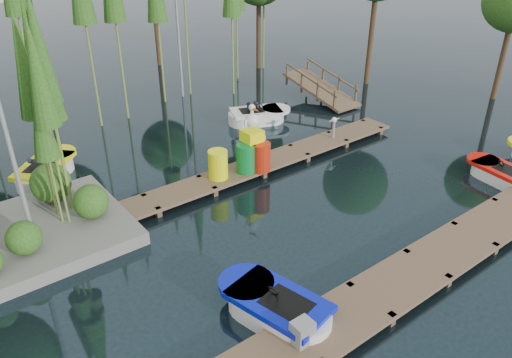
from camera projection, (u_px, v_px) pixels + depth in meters
ground_plane at (253, 223)px, 14.78m from camera, size 90.00×90.00×0.00m
near_dock at (370, 301)px, 11.54m from camera, size 18.00×1.50×0.50m
far_dock at (232, 175)px, 16.95m from camera, size 15.00×1.20×0.50m
lamp_rear at (176, 6)px, 22.51m from camera, size 0.30×0.30×7.25m
ramp at (321, 88)px, 23.82m from camera, size 1.50×3.94×1.49m
boat_blue at (276, 309)px, 11.24m from camera, size 1.93×3.13×0.98m
boat_red at (501, 174)px, 16.94m from camera, size 1.37×2.54×0.82m
boat_yellow_far at (46, 171)px, 17.05m from camera, size 2.92×2.91×1.42m
boat_white_far at (257, 116)px, 21.49m from camera, size 2.99×2.15×1.29m
utility_cabinet at (302, 332)px, 10.25m from camera, size 0.44×0.37×0.53m
yellow_barrel at (218, 164)px, 16.39m from camera, size 0.65×0.65×0.97m
drum_cluster at (254, 150)px, 16.91m from camera, size 1.34×1.23×2.31m
seagull_post at (334, 124)px, 19.20m from camera, size 0.53×0.29×0.85m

